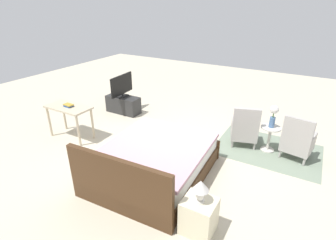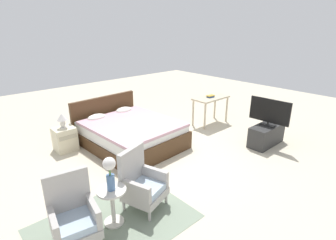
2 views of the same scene
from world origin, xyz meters
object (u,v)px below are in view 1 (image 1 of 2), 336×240
object	(u,v)px
side_table	(270,136)
vanity_desk	(69,111)
armchair_by_window_right	(244,129)
table_lamp	(201,188)
armchair_by_window_left	(297,141)
tv_flatscreen	(122,86)
flower_vase	(274,114)
tv_stand	(123,105)
book_stack	(69,105)
bed	(153,163)
nightstand	(199,216)

from	to	relation	value
side_table	vanity_desk	world-z (taller)	vanity_desk
armchair_by_window_right	table_lamp	world-z (taller)	armchair_by_window_right
armchair_by_window_left	tv_flatscreen	xyz separation A→B (m)	(4.49, -0.15, 0.41)
flower_vase	tv_stand	world-z (taller)	flower_vase
armchair_by_window_right	vanity_desk	distance (m)	3.90
armchair_by_window_left	table_lamp	size ratio (longest dim) A/B	2.79
book_stack	bed	bearing A→B (deg)	172.02
flower_vase	bed	bearing A→B (deg)	50.98
armchair_by_window_left	side_table	size ratio (longest dim) A/B	1.68
book_stack	nightstand	bearing A→B (deg)	163.72
bed	vanity_desk	bearing A→B (deg)	-7.93
flower_vase	vanity_desk	xyz separation A→B (m)	(4.07, 1.64, -0.19)
side_table	tv_flatscreen	world-z (taller)	tv_flatscreen
nightstand	book_stack	distance (m)	3.83
tv_stand	tv_flatscreen	world-z (taller)	tv_flatscreen
tv_stand	armchair_by_window_left	bearing A→B (deg)	178.12
table_lamp	side_table	bearing A→B (deg)	-98.58
bed	flower_vase	world-z (taller)	flower_vase
side_table	book_stack	xyz separation A→B (m)	(4.05, 1.64, 0.45)
bed	table_lamp	distance (m)	1.47
tv_stand	book_stack	xyz separation A→B (m)	(0.09, 1.75, 0.56)
armchair_by_window_left	armchair_by_window_right	world-z (taller)	same
tv_stand	vanity_desk	distance (m)	1.80
vanity_desk	book_stack	size ratio (longest dim) A/B	4.62
tv_flatscreen	armchair_by_window_right	bearing A→B (deg)	177.58
bed	armchair_by_window_left	distance (m)	2.89
book_stack	side_table	bearing A→B (deg)	-157.91
armchair_by_window_left	tv_flatscreen	size ratio (longest dim) A/B	1.01
nightstand	table_lamp	world-z (taller)	table_lamp
side_table	book_stack	size ratio (longest dim) A/B	2.43
nightstand	tv_flatscreen	distance (m)	4.56
bed	tv_flatscreen	distance (m)	3.19
armchair_by_window_left	flower_vase	xyz separation A→B (m)	(0.53, -0.04, 0.46)
nightstand	table_lamp	distance (m)	0.47
nightstand	tv_flatscreen	size ratio (longest dim) A/B	0.57
armchair_by_window_left	vanity_desk	world-z (taller)	armchair_by_window_left
flower_vase	book_stack	world-z (taller)	flower_vase
armchair_by_window_right	tv_stand	world-z (taller)	armchair_by_window_right
armchair_by_window_left	nightstand	size ratio (longest dim) A/B	1.77
flower_vase	vanity_desk	size ratio (longest dim) A/B	0.46
side_table	book_stack	bearing A→B (deg)	22.09
tv_flatscreen	flower_vase	bearing A→B (deg)	178.45
armchair_by_window_right	flower_vase	distance (m)	0.69
armchair_by_window_right	table_lamp	xyz separation A→B (m)	(-0.11, 2.67, 0.35)
table_lamp	vanity_desk	bearing A→B (deg)	-16.20
bed	armchair_by_window_right	world-z (taller)	bed
nightstand	tv_stand	size ratio (longest dim) A/B	0.54
side_table	armchair_by_window_right	bearing A→B (deg)	4.21
armchair_by_window_right	flower_vase	bearing A→B (deg)	-175.79
armchair_by_window_left	armchair_by_window_right	size ratio (longest dim) A/B	1.00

